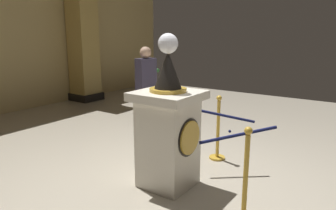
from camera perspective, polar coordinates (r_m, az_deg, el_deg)
name	(u,v)px	position (r m, az deg, el deg)	size (l,w,h in m)	color
ground_plane	(180,177)	(4.35, 2.13, -12.76)	(12.59, 12.59, 0.00)	#B2A893
pedestal_clock	(168,129)	(3.88, 0.05, -4.25)	(0.74, 0.74, 1.88)	silver
stanchion_near	(245,190)	(3.35, 13.65, -14.69)	(0.24, 0.24, 1.01)	gold
stanchion_far	(218,137)	(4.86, 8.93, -5.75)	(0.24, 0.24, 0.98)	gold
velvet_rope	(230,124)	(3.94, 11.09, -3.44)	(1.20, 1.19, 0.22)	#141947
column_right	(82,29)	(9.22, -15.14, 13.12)	(0.75, 0.75, 4.00)	black
potted_palm_right	(150,94)	(8.32, -3.30, 2.06)	(0.65, 0.66, 1.14)	black
bystander_guest	(146,87)	(6.11, -3.97, 3.24)	(0.40, 0.30, 1.63)	#383347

